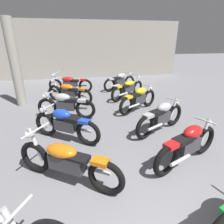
{
  "coord_description": "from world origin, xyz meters",
  "views": [
    {
      "loc": [
        -0.95,
        -0.51,
        2.47
      ],
      "look_at": [
        0.0,
        4.15,
        0.55
      ],
      "focal_mm": 29.07,
      "sensor_mm": 36.0,
      "label": 1
    }
  ],
  "objects_px": {
    "support_pillar": "(15,64)",
    "motorcycle_right_row_2": "(161,117)",
    "motorcycle_left_row_1": "(67,161)",
    "motorcycle_right_row_4": "(128,88)",
    "motorcycle_left_row_3": "(66,105)",
    "motorcycle_right_row_3": "(139,99)",
    "motorcycle_left_row_4": "(69,92)",
    "motorcycle_left_row_2": "(65,124)",
    "motorcycle_right_row_1": "(188,144)",
    "motorcycle_left_row_5": "(70,83)",
    "motorcycle_right_row_5": "(120,81)"
  },
  "relations": [
    {
      "from": "motorcycle_left_row_2",
      "to": "motorcycle_right_row_3",
      "type": "distance_m",
      "value": 3.03
    },
    {
      "from": "motorcycle_left_row_4",
      "to": "motorcycle_right_row_5",
      "type": "height_order",
      "value": "motorcycle_left_row_4"
    },
    {
      "from": "motorcycle_left_row_5",
      "to": "motorcycle_right_row_1",
      "type": "relative_size",
      "value": 1.14
    },
    {
      "from": "motorcycle_right_row_5",
      "to": "motorcycle_right_row_2",
      "type": "bearing_deg",
      "value": -89.63
    },
    {
      "from": "motorcycle_right_row_3",
      "to": "motorcycle_right_row_2",
      "type": "bearing_deg",
      "value": -87.72
    },
    {
      "from": "support_pillar",
      "to": "motorcycle_left_row_3",
      "type": "relative_size",
      "value": 1.68
    },
    {
      "from": "motorcycle_left_row_2",
      "to": "motorcycle_left_row_5",
      "type": "bearing_deg",
      "value": 89.18
    },
    {
      "from": "support_pillar",
      "to": "motorcycle_right_row_4",
      "type": "distance_m",
      "value": 4.56
    },
    {
      "from": "motorcycle_right_row_4",
      "to": "motorcycle_right_row_5",
      "type": "bearing_deg",
      "value": 90.73
    },
    {
      "from": "motorcycle_right_row_3",
      "to": "motorcycle_right_row_5",
      "type": "height_order",
      "value": "same"
    },
    {
      "from": "motorcycle_left_row_4",
      "to": "motorcycle_right_row_2",
      "type": "distance_m",
      "value": 4.06
    },
    {
      "from": "motorcycle_left_row_4",
      "to": "motorcycle_right_row_3",
      "type": "height_order",
      "value": "motorcycle_left_row_4"
    },
    {
      "from": "motorcycle_left_row_3",
      "to": "motorcycle_left_row_5",
      "type": "relative_size",
      "value": 0.9
    },
    {
      "from": "motorcycle_left_row_2",
      "to": "support_pillar",
      "type": "bearing_deg",
      "value": 119.97
    },
    {
      "from": "motorcycle_left_row_2",
      "to": "motorcycle_right_row_1",
      "type": "distance_m",
      "value": 2.92
    },
    {
      "from": "motorcycle_right_row_2",
      "to": "motorcycle_right_row_4",
      "type": "relative_size",
      "value": 0.99
    },
    {
      "from": "motorcycle_left_row_4",
      "to": "motorcycle_left_row_2",
      "type": "bearing_deg",
      "value": -90.76
    },
    {
      "from": "motorcycle_left_row_1",
      "to": "motorcycle_right_row_4",
      "type": "relative_size",
      "value": 1.03
    },
    {
      "from": "motorcycle_right_row_4",
      "to": "motorcycle_right_row_3",
      "type": "bearing_deg",
      "value": -92.04
    },
    {
      "from": "motorcycle_left_row_5",
      "to": "motorcycle_left_row_3",
      "type": "bearing_deg",
      "value": -91.91
    },
    {
      "from": "motorcycle_right_row_1",
      "to": "motorcycle_right_row_3",
      "type": "bearing_deg",
      "value": 89.52
    },
    {
      "from": "motorcycle_left_row_5",
      "to": "motorcycle_right_row_1",
      "type": "xyz_separation_m",
      "value": [
        2.45,
        -6.17,
        0.01
      ]
    },
    {
      "from": "motorcycle_left_row_2",
      "to": "motorcycle_right_row_3",
      "type": "xyz_separation_m",
      "value": [
        2.54,
        1.65,
        0.0
      ]
    },
    {
      "from": "motorcycle_left_row_1",
      "to": "motorcycle_left_row_4",
      "type": "distance_m",
      "value": 4.64
    },
    {
      "from": "motorcycle_left_row_1",
      "to": "motorcycle_right_row_3",
      "type": "height_order",
      "value": "motorcycle_left_row_1"
    },
    {
      "from": "motorcycle_left_row_2",
      "to": "motorcycle_right_row_2",
      "type": "height_order",
      "value": "same"
    },
    {
      "from": "support_pillar",
      "to": "motorcycle_right_row_4",
      "type": "height_order",
      "value": "support_pillar"
    },
    {
      "from": "motorcycle_left_row_1",
      "to": "motorcycle_left_row_4",
      "type": "relative_size",
      "value": 1.03
    },
    {
      "from": "motorcycle_right_row_1",
      "to": "motorcycle_right_row_4",
      "type": "distance_m",
      "value": 4.69
    },
    {
      "from": "motorcycle_left_row_3",
      "to": "motorcycle_left_row_1",
      "type": "bearing_deg",
      "value": -87.89
    },
    {
      "from": "support_pillar",
      "to": "motorcycle_left_row_4",
      "type": "distance_m",
      "value": 2.18
    },
    {
      "from": "support_pillar",
      "to": "motorcycle_left_row_5",
      "type": "height_order",
      "value": "support_pillar"
    },
    {
      "from": "motorcycle_left_row_2",
      "to": "motorcycle_right_row_1",
      "type": "bearing_deg",
      "value": -30.57
    },
    {
      "from": "motorcycle_right_row_1",
      "to": "motorcycle_right_row_3",
      "type": "xyz_separation_m",
      "value": [
        0.03,
        3.14,
        0.0
      ]
    },
    {
      "from": "motorcycle_left_row_4",
      "to": "motorcycle_right_row_4",
      "type": "xyz_separation_m",
      "value": [
        2.55,
        0.11,
        0.0
      ]
    },
    {
      "from": "motorcycle_left_row_5",
      "to": "motorcycle_right_row_5",
      "type": "bearing_deg",
      "value": -1.04
    },
    {
      "from": "support_pillar",
      "to": "motorcycle_right_row_5",
      "type": "xyz_separation_m",
      "value": [
        4.39,
        1.49,
        -1.14
      ]
    },
    {
      "from": "support_pillar",
      "to": "motorcycle_right_row_2",
      "type": "relative_size",
      "value": 1.77
    },
    {
      "from": "motorcycle_left_row_1",
      "to": "motorcycle_left_row_4",
      "type": "bearing_deg",
      "value": 90.37
    },
    {
      "from": "motorcycle_left_row_3",
      "to": "motorcycle_right_row_1",
      "type": "relative_size",
      "value": 1.03
    },
    {
      "from": "motorcycle_left_row_1",
      "to": "motorcycle_right_row_4",
      "type": "bearing_deg",
      "value": 62.02
    },
    {
      "from": "support_pillar",
      "to": "motorcycle_right_row_5",
      "type": "bearing_deg",
      "value": 18.77
    },
    {
      "from": "motorcycle_right_row_2",
      "to": "support_pillar",
      "type": "bearing_deg",
      "value": 144.17
    },
    {
      "from": "motorcycle_left_row_1",
      "to": "motorcycle_left_row_5",
      "type": "relative_size",
      "value": 0.88
    },
    {
      "from": "motorcycle_right_row_1",
      "to": "motorcycle_left_row_3",
      "type": "bearing_deg",
      "value": 130.76
    },
    {
      "from": "motorcycle_left_row_4",
      "to": "motorcycle_right_row_3",
      "type": "bearing_deg",
      "value": -29.99
    },
    {
      "from": "motorcycle_left_row_3",
      "to": "motorcycle_right_row_2",
      "type": "bearing_deg",
      "value": -29.91
    },
    {
      "from": "motorcycle_left_row_1",
      "to": "motorcycle_right_row_2",
      "type": "bearing_deg",
      "value": 30.65
    },
    {
      "from": "motorcycle_left_row_4",
      "to": "motorcycle_right_row_2",
      "type": "relative_size",
      "value": 1.01
    },
    {
      "from": "motorcycle_right_row_3",
      "to": "support_pillar",
      "type": "bearing_deg",
      "value": 161.03
    }
  ]
}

